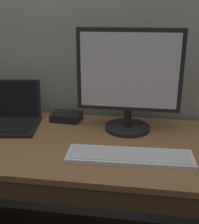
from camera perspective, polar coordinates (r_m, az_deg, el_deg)
The scene contains 5 objects.
desk at distance 1.42m, azimuth -3.19°, elevation -13.85°, with size 1.49×0.66×0.71m.
laptop_black at distance 1.55m, azimuth -18.10°, elevation -0.75°, with size 0.39×0.33×0.21m.
external_monitor at distance 1.35m, azimuth 5.72°, elevation 6.22°, with size 0.48×0.22×0.48m.
wired_keyboard at distance 1.17m, azimuth 5.85°, elevation -8.58°, with size 0.50×0.16×0.02m.
external_drive_box at distance 1.55m, azimuth -6.43°, elevation -0.89°, with size 0.15×0.11×0.04m, color black.
Camera 1 is at (0.25, -1.17, 1.28)m, focal length 47.09 mm.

